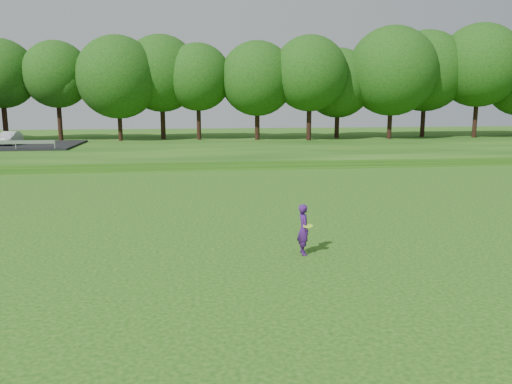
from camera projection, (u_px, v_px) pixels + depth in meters
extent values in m
plane|color=#17470D|center=(243.00, 254.00, 15.93)|extent=(140.00, 140.00, 0.00)
cube|color=#17470D|center=(207.00, 146.00, 49.02)|extent=(130.00, 30.00, 0.60)
cube|color=gray|center=(214.00, 168.00, 35.42)|extent=(130.00, 1.60, 0.04)
imported|color=#B3B6BC|center=(10.00, 138.00, 45.55)|extent=(1.27, 3.64, 1.20)
imported|color=#411768|center=(304.00, 229.00, 15.78)|extent=(0.41, 0.61, 1.62)
cylinder|color=#B9FF28|center=(308.00, 226.00, 15.57)|extent=(0.30, 0.30, 0.07)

